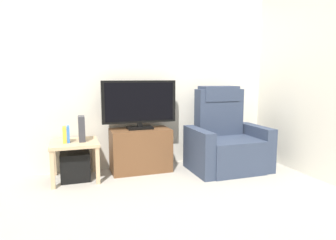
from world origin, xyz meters
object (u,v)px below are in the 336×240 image
Objects in this scene: book_leftmost at (65,135)px; book_middle at (68,134)px; subwoofer_box at (75,166)px; television at (140,104)px; tv_stand at (140,150)px; game_console at (82,129)px; recliner_armchair at (226,141)px; side_table at (74,148)px.

book_middle is (0.04, 0.00, 0.00)m from book_leftmost.
television is at bearing 6.76° from subwoofer_box.
game_console is at bearing -174.67° from tv_stand.
book_middle is at bearing -173.91° from recliner_armchair.
side_table is 0.22m from subwoofer_box.
television is 1.75× the size of side_table.
subwoofer_box is 0.39m from book_middle.
recliner_armchair reaches higher than side_table.
television is 0.88× the size of recliner_armchair.
book_leftmost is (-0.91, -0.10, 0.27)m from tv_stand.
game_console is at bearing 8.97° from book_leftmost.
side_table is 0.19m from book_leftmost.
book_middle is at bearing -161.70° from side_table.
game_console reaches higher than subwoofer_box.
book_leftmost is at bearing -173.91° from tv_stand.
book_leftmost is 0.04m from book_middle.
tv_stand is 2.28× the size of subwoofer_box.
side_table is at bearing 11.31° from book_leftmost.
tv_stand is at bearing 177.55° from recliner_armchair.
game_console is (-0.72, -0.07, 0.33)m from tv_stand.
recliner_armchair is 3.28× the size of subwoofer_box.
television is at bearing 6.82° from game_console.
tv_stand is 0.95m from book_leftmost.
tv_stand is 0.92m from book_middle.
book_middle is at bearing 0.00° from book_leftmost.
recliner_armchair is 3.67× the size of game_console.
subwoofer_box is 0.40m from book_leftmost.
television is at bearing 176.61° from recliner_armchair.
book_leftmost is 0.20m from game_console.
book_leftmost is (-0.10, -0.02, 0.16)m from side_table.
television is 0.97m from book_leftmost.
book_middle reaches higher than subwoofer_box.
tv_stand is 0.79× the size of television.
television is at bearing 90.00° from tv_stand.
tv_stand is 0.69× the size of recliner_armchair.
television is 0.95m from side_table.
recliner_armchair is at bearing -14.05° from television.
recliner_armchair is 2.01m from book_leftmost.
book_middle is at bearing -168.73° from game_console.
game_console reaches higher than tv_stand.
television is 0.77m from game_console.
book_middle is at bearing -173.63° from tv_stand.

